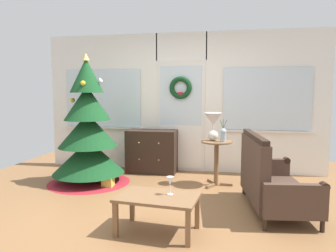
# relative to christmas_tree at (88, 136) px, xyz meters

# --- Properties ---
(ground_plane) EXTENTS (6.76, 6.76, 0.00)m
(ground_plane) POSITION_rel_christmas_tree_xyz_m (1.35, -0.95, -0.76)
(ground_plane) COLOR brown
(back_wall_with_door) EXTENTS (5.20, 0.19, 2.55)m
(back_wall_with_door) POSITION_rel_christmas_tree_xyz_m (1.35, 1.13, 0.52)
(back_wall_with_door) COLOR white
(back_wall_with_door) RESTS_ON ground
(christmas_tree) EXTENTS (1.33, 1.33, 2.08)m
(christmas_tree) POSITION_rel_christmas_tree_xyz_m (0.00, 0.00, 0.00)
(christmas_tree) COLOR #4C331E
(christmas_tree) RESTS_ON ground
(dresser_cabinet) EXTENTS (0.90, 0.45, 0.78)m
(dresser_cabinet) POSITION_rel_christmas_tree_xyz_m (0.85, 0.84, -0.37)
(dresser_cabinet) COLOR black
(dresser_cabinet) RESTS_ON ground
(settee_sofa) EXTENTS (0.87, 1.44, 0.96)m
(settee_sofa) POSITION_rel_christmas_tree_xyz_m (2.75, -0.71, -0.38)
(settee_sofa) COLOR black
(settee_sofa) RESTS_ON ground
(side_table) EXTENTS (0.50, 0.48, 0.71)m
(side_table) POSITION_rel_christmas_tree_xyz_m (2.05, 0.24, -0.26)
(side_table) COLOR brown
(side_table) RESTS_ON ground
(table_lamp) EXTENTS (0.28, 0.28, 0.44)m
(table_lamp) POSITION_rel_christmas_tree_xyz_m (1.99, 0.28, 0.23)
(table_lamp) COLOR silver
(table_lamp) RESTS_ON side_table
(flower_vase) EXTENTS (0.11, 0.10, 0.35)m
(flower_vase) POSITION_rel_christmas_tree_xyz_m (2.15, 0.18, 0.07)
(flower_vase) COLOR #99ADBC
(flower_vase) RESTS_ON side_table
(coffee_table) EXTENTS (0.89, 0.60, 0.40)m
(coffee_table) POSITION_rel_christmas_tree_xyz_m (1.52, -1.61, -0.42)
(coffee_table) COLOR brown
(coffee_table) RESTS_ON ground
(wine_glass) EXTENTS (0.08, 0.08, 0.20)m
(wine_glass) POSITION_rel_christmas_tree_xyz_m (1.64, -1.54, -0.22)
(wine_glass) COLOR silver
(wine_glass) RESTS_ON coffee_table
(gift_box) EXTENTS (0.17, 0.15, 0.17)m
(gift_box) POSITION_rel_christmas_tree_xyz_m (0.41, -0.21, -0.68)
(gift_box) COLOR #D8C64C
(gift_box) RESTS_ON ground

